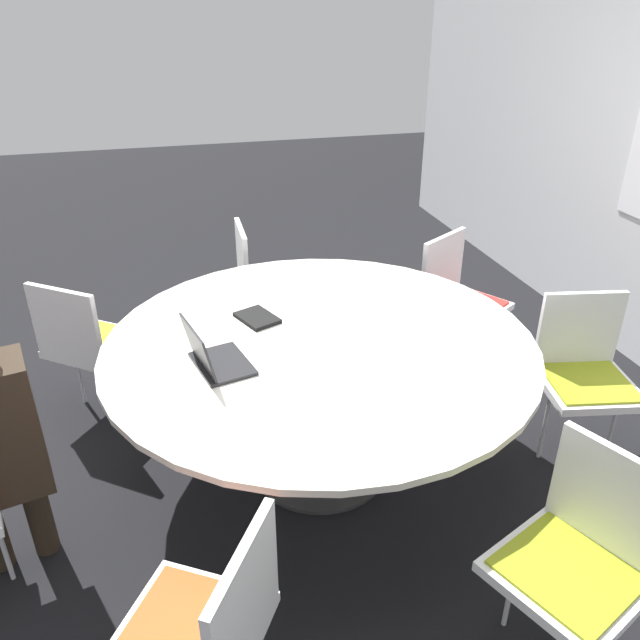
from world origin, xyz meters
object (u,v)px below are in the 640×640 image
chair_4 (458,293)px  handbag (637,541)px  chair_6 (87,338)px  chair_2 (582,551)px  chair_3 (585,366)px  spiral_notebook (257,318)px  chair_1 (207,627)px  laptop (212,357)px  chair_5 (263,277)px

chair_4 → handbag: size_ratio=2.36×
chair_6 → chair_2: bearing=-11.9°
chair_2 → chair_4: (-1.95, 0.51, 0.00)m
chair_3 → spiral_notebook: size_ratio=3.38×
chair_4 → spiral_notebook: chair_4 is taller
chair_1 → chair_2: bearing=-59.4°
chair_3 → handbag: bearing=85.6°
chair_3 → chair_1: bearing=37.4°
chair_3 → spiral_notebook: bearing=-5.2°
spiral_notebook → chair_4: bearing=110.1°
chair_6 → chair_1: bearing=-39.6°
chair_2 → spiral_notebook: bearing=6.4°
chair_3 → laptop: size_ratio=2.52×
spiral_notebook → handbag: 1.91m
chair_5 → laptop: (1.44, -0.47, 0.30)m
chair_5 → laptop: 1.55m
handbag → chair_6: bearing=-127.7°
chair_4 → chair_6: (0.00, -2.18, 0.00)m
chair_5 → chair_4: bearing=64.7°
chair_6 → chair_4: bearing=37.6°
chair_5 → handbag: size_ratio=2.36×
chair_3 → chair_6: 2.58m
handbag → chair_1: bearing=-83.1°
chair_6 → handbag: bearing=-0.2°
chair_2 → chair_3: bearing=-59.2°
laptop → handbag: 1.92m
chair_1 → chair_5: bearing=18.3°
chair_1 → chair_2: same height
chair_3 → handbag: size_ratio=2.36×
chair_2 → handbag: chair_2 is taller
chair_1 → chair_3: 2.19m
chair_3 → spiral_notebook: 1.64m
handbag → chair_5: bearing=-153.5°
chair_6 → chair_3: bearing=16.0°
chair_6 → laptop: laptop is taller
laptop → handbag: bearing=-130.6°
chair_4 → spiral_notebook: (0.49, -1.33, 0.25)m
chair_1 → chair_6: same height
spiral_notebook → chair_5: bearing=168.6°
chair_2 → laptop: (-1.07, -1.08, 0.30)m
chair_5 → chair_3: bearing=43.1°
chair_4 → chair_3: bearing=71.4°
chair_4 → chair_5: 1.26m
chair_6 → handbag: (1.69, 2.19, -0.36)m
spiral_notebook → laptop: bearing=-33.6°
spiral_notebook → handbag: size_ratio=0.70×
chair_4 → chair_6: bearing=-31.7°
chair_5 → handbag: bearing=28.2°
laptop → chair_1: bearing=158.2°
chair_1 → chair_2: 1.23m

